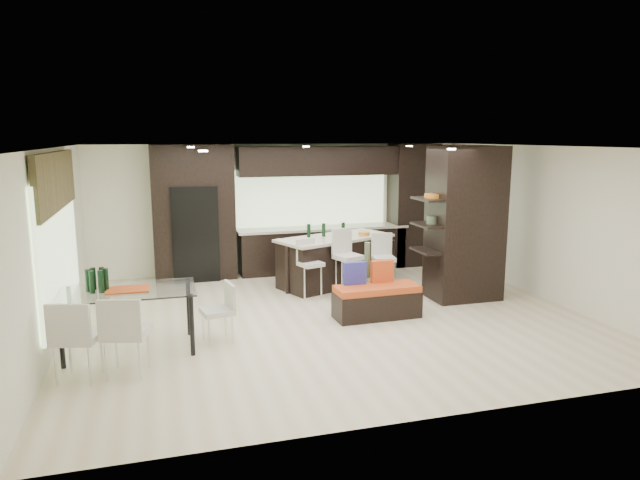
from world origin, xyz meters
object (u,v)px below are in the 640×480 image
object	(u,v)px
dining_table	(130,320)
chair_far	(78,342)
floor_vase	(367,276)
chair_end	(217,315)
stool_right	(383,269)
stool_mid	(348,269)
bench	(377,302)
chair_near	(127,338)
kitchen_island	(335,261)
stool_left	(311,275)

from	to	relation	value
dining_table	chair_far	distance (m)	0.99
floor_vase	chair_end	xyz separation A→B (m)	(-2.55, -0.83, -0.19)
stool_right	chair_far	size ratio (longest dim) A/B	0.95
stool_mid	chair_end	size ratio (longest dim) A/B	1.26
stool_right	bench	xyz separation A→B (m)	(-0.67, -1.38, -0.18)
dining_table	chair_near	size ratio (longest dim) A/B	1.88
chair_near	chair_far	distance (m)	0.55
kitchen_island	chair_far	distance (m)	5.44
bench	floor_vase	world-z (taller)	floor_vase
bench	dining_table	xyz separation A→B (m)	(-3.73, -0.41, 0.16)
kitchen_island	bench	world-z (taller)	kitchen_island
stool_left	dining_table	xyz separation A→B (m)	(-3.01, -1.79, -0.01)
stool_right	floor_vase	bearing A→B (deg)	-117.08
bench	chair_far	world-z (taller)	chair_far
chair_end	floor_vase	bearing A→B (deg)	-81.77
kitchen_island	bench	size ratio (longest dim) A/B	1.67
kitchen_island	stool_right	xyz separation A→B (m)	(0.70, -0.78, -0.03)
kitchen_island	chair_far	bearing A→B (deg)	-163.02
floor_vase	chair_near	xyz separation A→B (m)	(-3.72, -1.65, -0.11)
stool_left	chair_far	world-z (taller)	chair_far
stool_right	chair_far	world-z (taller)	chair_far
stool_right	bench	distance (m)	1.55
chair_near	chair_far	world-z (taller)	chair_near
stool_left	floor_vase	xyz separation A→B (m)	(0.71, -0.96, 0.15)
floor_vase	chair_far	distance (m)	4.57
chair_end	chair_near	bearing A→B (deg)	115.56
dining_table	kitchen_island	bearing A→B (deg)	35.04
dining_table	chair_far	size ratio (longest dim) A/B	1.90
stool_left	stool_mid	distance (m)	0.70
floor_vase	chair_near	size ratio (longest dim) A/B	1.23
stool_right	chair_far	bearing A→B (deg)	-143.70
bench	kitchen_island	bearing A→B (deg)	89.23
stool_mid	floor_vase	distance (m)	0.94
stool_right	chair_near	size ratio (longest dim) A/B	0.94
floor_vase	stool_mid	bearing A→B (deg)	90.64
stool_left	chair_near	size ratio (longest dim) A/B	0.91
floor_vase	chair_far	bearing A→B (deg)	-158.84
chair_end	stool_mid	bearing A→B (deg)	-64.96
bench	chair_far	size ratio (longest dim) A/B	1.48
chair_near	chair_end	world-z (taller)	chair_near
floor_vase	dining_table	world-z (taller)	floor_vase
chair_near	floor_vase	bearing A→B (deg)	37.95
stool_right	chair_near	xyz separation A→B (m)	(-4.40, -2.61, 0.03)
stool_mid	floor_vase	bearing A→B (deg)	-108.42
stool_mid	bench	size ratio (longest dim) A/B	0.72
floor_vase	dining_table	size ratio (longest dim) A/B	0.66
dining_table	chair_far	xyz separation A→B (m)	(-0.55, -0.82, 0.04)
stool_right	stool_left	bearing A→B (deg)	-171.72
kitchen_island	chair_far	world-z (taller)	kitchen_island
chair_near	kitchen_island	bearing A→B (deg)	56.46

